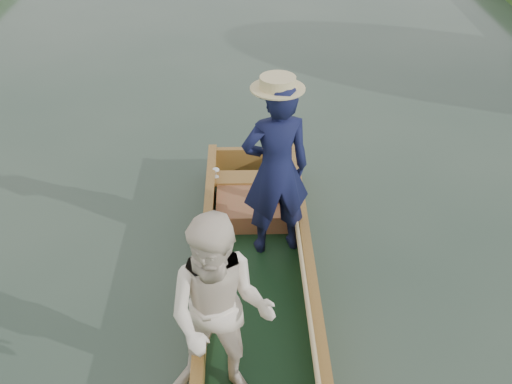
{
  "coord_description": "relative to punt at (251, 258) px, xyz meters",
  "views": [
    {
      "loc": [
        -0.12,
        -4.67,
        4.39
      ],
      "look_at": [
        0.0,
        0.6,
        0.95
      ],
      "focal_mm": 45.0,
      "sensor_mm": 36.0,
      "label": 1
    }
  ],
  "objects": [
    {
      "name": "ground",
      "position": [
        0.06,
        0.11,
        -0.69
      ],
      "size": [
        120.0,
        120.0,
        0.0
      ],
      "primitive_type": "plane",
      "color": "#283D30",
      "rests_on": "ground"
    },
    {
      "name": "punt",
      "position": [
        0.0,
        0.0,
        0.0
      ],
      "size": [
        1.38,
        5.0,
        2.03
      ],
      "color": "black",
      "rests_on": "ground"
    }
  ]
}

